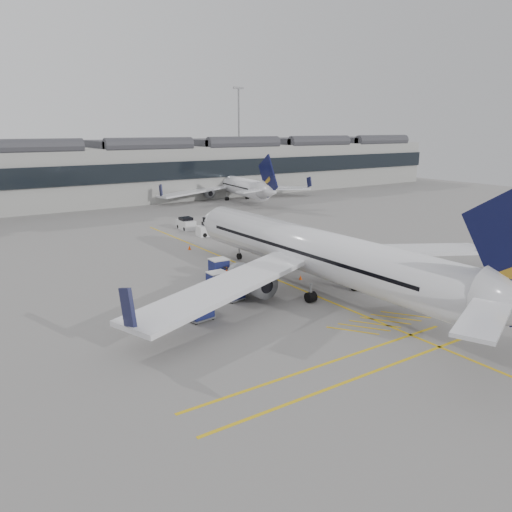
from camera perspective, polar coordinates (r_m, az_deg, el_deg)
ground at (r=39.92m, az=-3.50°, el=-7.45°), size 220.00×220.00×0.00m
terminal at (r=105.99m, az=-23.90°, el=8.48°), size 200.00×20.45×12.40m
light_masts at (r=119.27m, az=-26.39°, el=12.78°), size 113.00×0.60×25.45m
apron_markings at (r=52.97m, az=0.34°, el=-1.86°), size 0.25×60.00×0.01m
airliner_main at (r=46.62m, az=7.36°, el=0.24°), size 41.34×45.17×12.01m
airliner_far at (r=108.50m, az=-2.56°, el=8.12°), size 34.94×38.38×10.22m
belt_loader at (r=48.48m, az=-2.82°, el=-2.76°), size 4.63×1.75×1.88m
baggage_cart_a at (r=50.97m, az=-4.26°, el=-1.32°), size 1.96×1.64×1.99m
baggage_cart_b at (r=44.21m, az=-2.54°, el=-3.91°), size 1.88×1.63×1.78m
baggage_cart_c at (r=46.64m, az=-4.45°, el=-2.87°), size 1.83×1.51×1.91m
baggage_cart_d at (r=39.95m, az=-6.43°, el=-5.82°), size 2.12×1.83×2.04m
ramp_agent_a at (r=49.37m, az=-3.31°, el=-2.15°), size 0.68×0.57×1.59m
ramp_agent_b at (r=44.26m, az=-3.48°, el=-4.02°), size 1.07×1.06×1.74m
pushback_tug at (r=41.72m, az=-7.15°, el=-5.62°), size 2.67×1.78×1.43m
safety_cone_nose at (r=63.31m, az=-7.61°, el=0.98°), size 0.41×0.41×0.57m
safety_cone_engine at (r=50.57m, az=5.11°, el=-2.45°), size 0.33×0.33×0.46m
service_van_mid at (r=76.25m, az=-8.00°, el=3.66°), size 1.85×3.58×1.82m
service_van_right at (r=71.40m, az=-5.27°, el=3.05°), size 3.85×2.10×1.92m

